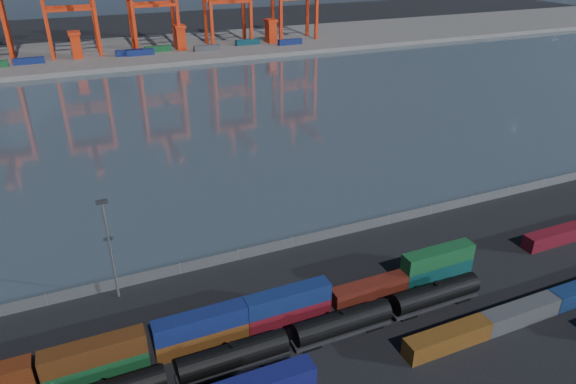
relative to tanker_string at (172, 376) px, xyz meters
name	(u,v)px	position (x,y,z in m)	size (l,w,h in m)	color
ground	(379,352)	(26.25, -4.71, -2.25)	(700.00, 700.00, 0.00)	black
harbor_water	(188,119)	(26.25, 100.29, -2.24)	(700.00, 700.00, 0.00)	#34414B
far_quay	(134,51)	(26.25, 205.29, -1.25)	(700.00, 70.00, 2.00)	#514F4C
container_row_mid	(376,361)	(23.91, -7.45, -0.35)	(129.91, 2.61, 5.57)	navy
container_row_north	(223,326)	(8.16, 5.80, 0.12)	(141.57, 2.54, 5.41)	#111756
tanker_string	(172,376)	(0.00, 0.00, 0.00)	(92.06, 3.13, 4.48)	black
waterfront_fence	(293,242)	(26.25, 23.29, -1.24)	(160.12, 0.12, 2.20)	#595B5E
yard_light_mast	(109,245)	(-3.75, 21.29, 7.05)	(1.60, 0.40, 16.60)	slate
quay_containers	(113,54)	(15.25, 190.76, 1.05)	(172.58, 10.99, 2.60)	navy
straddle_carriers	(130,40)	(23.75, 195.29, 5.57)	(140.00, 7.00, 11.10)	red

